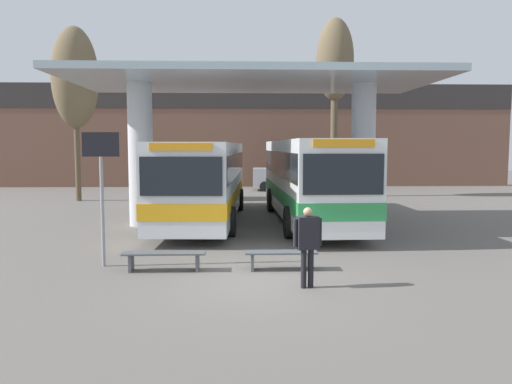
# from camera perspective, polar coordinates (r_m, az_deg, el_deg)

# --- Properties ---
(ground_plane) EXTENTS (100.00, 100.00, 0.00)m
(ground_plane) POSITION_cam_1_polar(r_m,az_deg,el_deg) (11.44, 0.79, -10.05)
(ground_plane) COLOR #605B56
(townhouse_backdrop) EXTENTS (40.00, 0.58, 7.62)m
(townhouse_backdrop) POSITION_cam_1_polar(r_m,az_deg,el_deg) (37.50, -1.21, 7.43)
(townhouse_backdrop) COLOR brown
(townhouse_backdrop) RESTS_ON ground_plane
(station_canopy) EXTENTS (13.47, 6.89, 5.61)m
(station_canopy) POSITION_cam_1_polar(r_m,az_deg,el_deg) (19.08, -0.39, 10.24)
(station_canopy) COLOR silver
(station_canopy) RESTS_ON ground_plane
(transit_bus_left_bay) EXTENTS (3.23, 12.01, 3.14)m
(transit_bus_left_bay) POSITION_cam_1_polar(r_m,az_deg,el_deg) (20.31, -5.88, 1.68)
(transit_bus_left_bay) COLOR silver
(transit_bus_left_bay) RESTS_ON ground_plane
(transit_bus_center_bay) EXTENTS (2.97, 11.88, 3.25)m
(transit_bus_center_bay) POSITION_cam_1_polar(r_m,az_deg,el_deg) (20.06, 6.08, 1.80)
(transit_bus_center_bay) COLOR white
(transit_bus_center_bay) RESTS_ON ground_plane
(waiting_bench_near_pillar) EXTENTS (2.00, 0.44, 0.46)m
(waiting_bench_near_pillar) POSITION_cam_1_polar(r_m,az_deg,el_deg) (12.37, -10.44, -7.28)
(waiting_bench_near_pillar) COLOR #4C5156
(waiting_bench_near_pillar) RESTS_ON ground_plane
(waiting_bench_mid_platform) EXTENTS (1.76, 0.44, 0.46)m
(waiting_bench_mid_platform) POSITION_cam_1_polar(r_m,az_deg,el_deg) (12.28, 2.88, -7.32)
(waiting_bench_mid_platform) COLOR #4C5156
(waiting_bench_mid_platform) RESTS_ON ground_plane
(info_sign_platform) EXTENTS (0.90, 0.09, 3.36)m
(info_sign_platform) POSITION_cam_1_polar(r_m,az_deg,el_deg) (12.96, -17.26, 2.18)
(info_sign_platform) COLOR gray
(info_sign_platform) RESTS_ON ground_plane
(pedestrian_waiting) EXTENTS (0.64, 0.33, 1.73)m
(pedestrian_waiting) POSITION_cam_1_polar(r_m,az_deg,el_deg) (10.68, 5.90, -5.36)
(pedestrian_waiting) COLOR black
(pedestrian_waiting) RESTS_ON ground_plane
(poplar_tree_behind_left) EXTENTS (2.19, 2.19, 10.50)m
(poplar_tree_behind_left) POSITION_cam_1_polar(r_m,az_deg,el_deg) (30.59, 9.01, 14.32)
(poplar_tree_behind_left) COLOR brown
(poplar_tree_behind_left) RESTS_ON ground_plane
(poplar_tree_behind_right) EXTENTS (2.49, 2.49, 9.48)m
(poplar_tree_behind_right) POSITION_cam_1_polar(r_m,az_deg,el_deg) (29.46, -19.99, 12.10)
(poplar_tree_behind_right) COLOR brown
(poplar_tree_behind_right) RESTS_ON ground_plane
(parked_car_street) EXTENTS (4.19, 2.14, 2.23)m
(parked_car_street) POSITION_cam_1_polar(r_m,az_deg,el_deg) (34.15, 3.13, 1.98)
(parked_car_street) COLOR #B2B7BC
(parked_car_street) RESTS_ON ground_plane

